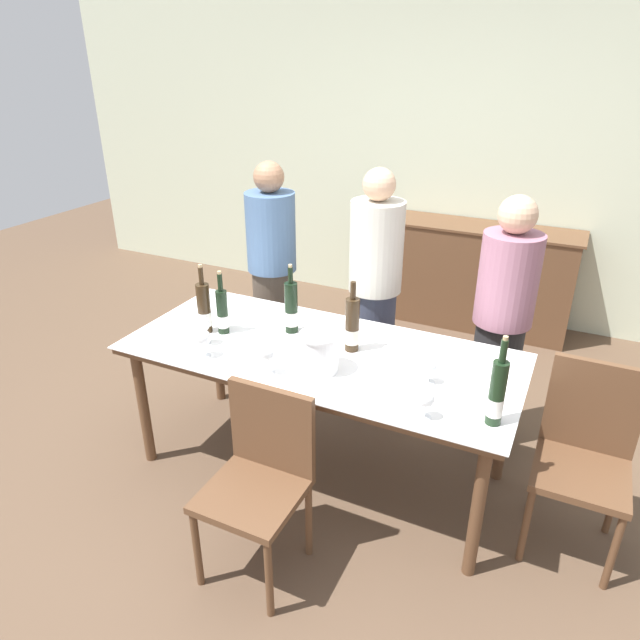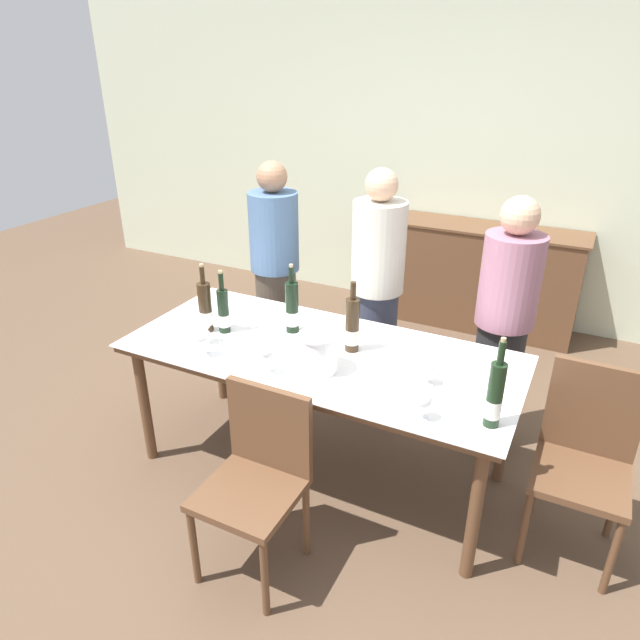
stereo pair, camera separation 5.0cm
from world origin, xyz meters
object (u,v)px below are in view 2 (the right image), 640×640
wine_glass_2 (203,324)px  chair_near_front (258,470)px  wine_glass_1 (203,337)px  chair_right_end (586,451)px  wine_bottle_1 (205,308)px  dining_table (320,362)px  person_guest_left (376,297)px  wine_glass_0 (267,353)px  ice_bucket (319,351)px  wine_bottle_0 (292,309)px  wine_bottle_4 (223,311)px  person_host (276,278)px  person_guest_right (503,329)px  wine_glass_3 (429,368)px  sideboard_cabinet (485,278)px  wine_glass_4 (423,401)px  wine_bottle_2 (352,326)px  wine_bottle_3 (495,396)px

wine_glass_2 → chair_near_front: bearing=-37.5°
wine_glass_1 → chair_right_end: (1.85, 0.40, -0.35)m
wine_bottle_1 → dining_table: bearing=6.0°
person_guest_left → wine_glass_0: bearing=-97.7°
wine_glass_0 → chair_near_front: 0.55m
dining_table → ice_bucket: (0.08, -0.18, 0.17)m
wine_bottle_0 → wine_glass_1: bearing=-120.9°
wine_bottle_1 → wine_glass_2: bearing=-58.3°
wine_bottle_4 → person_host: bearing=100.4°
person_guest_right → wine_bottle_4: bearing=-151.2°
wine_bottle_1 → wine_bottle_0: bearing=25.7°
ice_bucket → wine_bottle_4: wine_bottle_4 is taller
wine_glass_2 → wine_glass_3: 1.21m
sideboard_cabinet → wine_glass_1: size_ratio=10.42×
wine_glass_4 → person_host: size_ratio=0.08×
wine_glass_2 → wine_bottle_1: bearing=121.7°
wine_bottle_4 → wine_glass_4: bearing=-14.0°
wine_glass_3 → wine_glass_1: bearing=-167.5°
ice_bucket → person_guest_left: bearing=94.0°
wine_bottle_4 → wine_glass_2: 0.17m
person_host → wine_bottle_1: bearing=-86.6°
ice_bucket → wine_glass_3: (0.52, 0.11, -0.02)m
wine_bottle_4 → ice_bucket: bearing=-12.0°
sideboard_cabinet → person_guest_left: (-0.38, -1.59, 0.36)m
wine_glass_0 → wine_glass_4: (0.80, -0.03, -0.02)m
wine_glass_4 → chair_near_front: (-0.63, -0.34, -0.35)m
wine_glass_3 → person_guest_right: (0.21, 0.79, -0.10)m
chair_near_front → person_host: (-0.77, 1.46, 0.28)m
wine_bottle_2 → wine_glass_4: bearing=-39.6°
wine_bottle_0 → person_host: size_ratio=0.25×
sideboard_cabinet → dining_table: size_ratio=0.75×
chair_right_end → sideboard_cabinet: bearing=112.6°
wine_bottle_2 → ice_bucket: bearing=-103.4°
wine_glass_0 → sideboard_cabinet: bearing=78.8°
wine_glass_0 → person_guest_right: size_ratio=0.10×
wine_bottle_2 → person_guest_left: person_guest_left is taller
wine_bottle_2 → wine_glass_4: 0.68m
wine_bottle_0 → wine_bottle_1: (-0.44, -0.21, -0.00)m
person_host → dining_table: bearing=-46.4°
wine_glass_0 → person_guest_left: (0.15, 1.08, -0.08)m
wine_bottle_1 → wine_glass_3: (1.28, 0.01, -0.05)m
dining_table → wine_glass_2: 0.66m
wine_glass_0 → wine_glass_1: wine_glass_0 is taller
wine_bottle_1 → person_guest_left: 1.09m
wine_bottle_2 → chair_right_end: bearing=0.3°
wine_bottle_1 → person_guest_left: person_guest_left is taller
chair_near_front → wine_glass_4: bearing=28.5°
sideboard_cabinet → wine_bottle_2: wine_bottle_2 is taller
sideboard_cabinet → ice_bucket: 2.58m
wine_bottle_3 → wine_glass_3: wine_bottle_3 is taller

